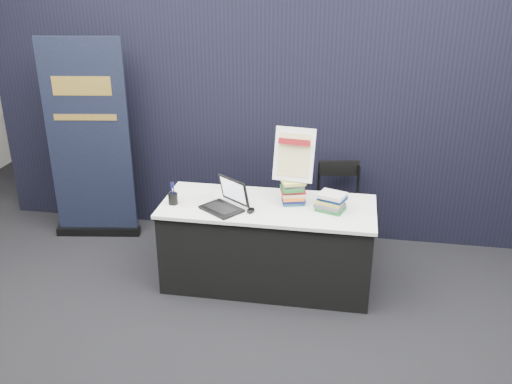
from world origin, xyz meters
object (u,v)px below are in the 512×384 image
object	(u,v)px
info_sign	(294,155)
stacking_chair	(337,204)
book_stack_short	(331,202)
laptop	(223,201)
pullup_banner	(90,153)
display_table	(268,244)
book_stack_tall	(293,192)

from	to	relation	value
info_sign	stacking_chair	size ratio (longest dim) A/B	0.52
stacking_chair	book_stack_short	bearing A→B (deg)	-103.74
laptop	pullup_banner	distance (m)	1.68
book_stack_short	info_sign	xyz separation A→B (m)	(-0.33, 0.11, 0.35)
pullup_banner	laptop	bearing A→B (deg)	-35.16
laptop	info_sign	size ratio (longest dim) A/B	0.94
laptop	info_sign	bearing A→B (deg)	57.60
display_table	info_sign	bearing A→B (deg)	25.09
laptop	book_stack_short	xyz separation A→B (m)	(0.89, 0.11, 0.02)
stacking_chair	display_table	bearing A→B (deg)	-140.15
display_table	book_stack_short	size ratio (longest dim) A/B	7.06
book_stack_short	pullup_banner	distance (m)	2.47
laptop	pullup_banner	bearing A→B (deg)	-169.85
book_stack_tall	book_stack_short	distance (m)	0.34
pullup_banner	stacking_chair	bearing A→B (deg)	-7.07
laptop	book_stack_short	world-z (taller)	laptop
info_sign	pullup_banner	size ratio (longest dim) A/B	0.23
stacking_chair	pullup_banner	bearing A→B (deg)	170.60
stacking_chair	info_sign	bearing A→B (deg)	-132.22
display_table	book_stack_tall	world-z (taller)	book_stack_tall
display_table	pullup_banner	xyz separation A→B (m)	(-1.86, 0.62, 0.51)
display_table	book_stack_short	bearing A→B (deg)	-1.40
stacking_chair	book_stack_tall	bearing A→B (deg)	-130.97
book_stack_tall	pullup_banner	world-z (taller)	pullup_banner
display_table	stacking_chair	distance (m)	0.90
display_table	book_stack_short	world-z (taller)	book_stack_short
display_table	book_stack_short	distance (m)	0.69
book_stack_short	stacking_chair	world-z (taller)	book_stack_short
info_sign	pullup_banner	xyz separation A→B (m)	(-2.06, 0.52, -0.28)
display_table	info_sign	size ratio (longest dim) A/B	3.95
laptop	info_sign	world-z (taller)	info_sign
pullup_banner	info_sign	bearing A→B (deg)	-23.12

